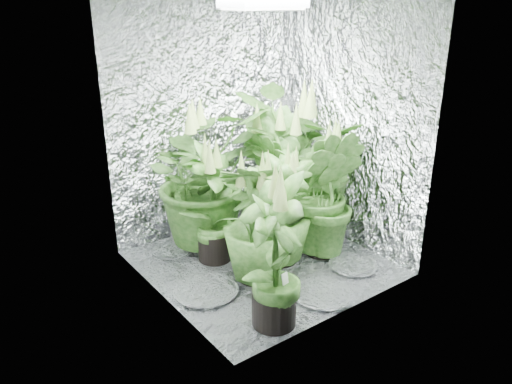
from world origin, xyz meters
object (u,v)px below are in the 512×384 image
(plant_f, at_px, (275,254))
(plant_c, at_px, (276,178))
(plant_a, at_px, (203,176))
(circulation_fan, at_px, (274,201))
(plant_d, at_px, (256,223))
(plant_h, at_px, (280,211))
(plant_b, at_px, (213,205))
(plant_e, at_px, (306,165))
(plant_g, at_px, (325,193))
(grow_lamp, at_px, (263,2))

(plant_f, bearing_deg, plant_c, 50.99)
(plant_a, bearing_deg, circulation_fan, 4.42)
(plant_c, relative_size, plant_d, 1.23)
(plant_c, height_order, plant_h, plant_c)
(plant_b, relative_size, plant_f, 0.94)
(plant_e, height_order, plant_f, plant_e)
(plant_c, xyz_separation_m, plant_g, (0.15, -0.39, -0.04))
(plant_c, distance_m, plant_d, 0.63)
(plant_d, height_order, plant_e, plant_e)
(plant_d, bearing_deg, circulation_fan, 44.55)
(plant_a, xyz_separation_m, circulation_fan, (0.76, 0.06, -0.41))
(plant_e, relative_size, circulation_fan, 3.63)
(plant_a, distance_m, circulation_fan, 0.87)
(plant_h, bearing_deg, circulation_fan, 54.22)
(grow_lamp, bearing_deg, plant_h, -19.26)
(plant_a, xyz_separation_m, plant_c, (0.47, -0.30, -0.03))
(plant_h, relative_size, circulation_fan, 2.52)
(plant_b, bearing_deg, plant_e, -5.69)
(plant_a, height_order, plant_d, plant_a)
(plant_b, relative_size, plant_d, 1.04)
(plant_a, relative_size, circulation_fan, 3.35)
(plant_c, relative_size, plant_f, 1.11)
(plant_c, height_order, plant_g, plant_c)
(grow_lamp, relative_size, plant_h, 0.56)
(plant_g, xyz_separation_m, circulation_fan, (0.13, 0.76, -0.35))
(plant_d, bearing_deg, plant_b, 102.18)
(plant_g, relative_size, circulation_fan, 3.01)
(plant_d, relative_size, plant_e, 0.73)
(plant_a, relative_size, plant_g, 1.11)
(grow_lamp, bearing_deg, plant_g, -17.38)
(plant_a, bearing_deg, plant_d, -90.47)
(grow_lamp, relative_size, plant_b, 0.52)
(plant_b, bearing_deg, plant_c, -1.72)
(plant_c, bearing_deg, plant_f, -129.01)
(plant_f, height_order, circulation_fan, plant_f)
(grow_lamp, distance_m, plant_c, 1.36)
(plant_c, xyz_separation_m, plant_d, (-0.48, -0.39, -0.11))
(circulation_fan, bearing_deg, plant_f, -147.72)
(circulation_fan, bearing_deg, plant_c, -147.04)
(plant_g, bearing_deg, circulation_fan, 80.02)
(plant_a, height_order, plant_f, plant_a)
(plant_d, xyz_separation_m, plant_h, (0.29, 0.10, -0.02))
(plant_b, bearing_deg, circulation_fan, 22.10)
(plant_d, relative_size, plant_g, 0.87)
(plant_h, bearing_deg, plant_c, 57.24)
(plant_f, bearing_deg, plant_b, 80.84)
(plant_b, distance_m, plant_e, 0.85)
(plant_d, bearing_deg, grow_lamp, 41.49)
(plant_a, bearing_deg, plant_f, -101.36)
(grow_lamp, xyz_separation_m, plant_b, (-0.25, 0.26, -1.38))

